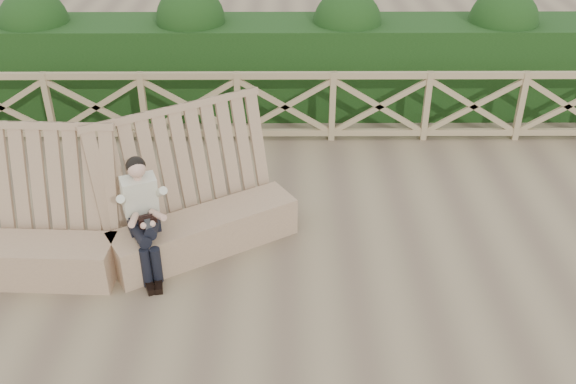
{
  "coord_description": "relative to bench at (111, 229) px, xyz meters",
  "views": [
    {
      "loc": [
        0.0,
        -5.49,
        4.43
      ],
      "look_at": [
        0.03,
        0.4,
        0.9
      ],
      "focal_mm": 40.0,
      "sensor_mm": 36.0,
      "label": 1
    }
  ],
  "objects": [
    {
      "name": "bench",
      "position": [
        0.0,
        0.0,
        0.0
      ],
      "size": [
        4.15,
        1.79,
        1.6
      ],
      "rotation": [
        0.0,
        0.0,
        0.23
      ],
      "color": "#8F6B51",
      "rests_on": "ground"
    },
    {
      "name": "guardrail",
      "position": [
        1.94,
        3.06,
        0.15
      ],
      "size": [
        10.1,
        0.09,
        1.1
      ],
      "color": "#9A8459",
      "rests_on": "ground"
    },
    {
      "name": "hedge",
      "position": [
        1.94,
        4.26,
        0.35
      ],
      "size": [
        12.0,
        1.2,
        1.5
      ],
      "primitive_type": "cube",
      "color": "black",
      "rests_on": "ground"
    },
    {
      "name": "woman",
      "position": [
        0.42,
        -0.16,
        0.33
      ],
      "size": [
        0.5,
        0.82,
        1.34
      ],
      "rotation": [
        0.0,
        0.0,
        0.39
      ],
      "color": "black",
      "rests_on": "ground"
    },
    {
      "name": "ground",
      "position": [
        1.94,
        -0.44,
        -0.4
      ],
      "size": [
        60.0,
        60.0,
        0.0
      ],
      "primitive_type": "plane",
      "color": "brown",
      "rests_on": "ground"
    }
  ]
}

